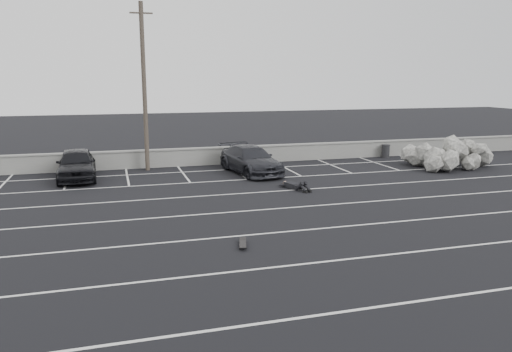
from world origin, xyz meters
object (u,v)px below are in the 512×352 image
object	(u,v)px
utility_pole	(144,87)
trash_bin	(386,151)
riprap_pile	(441,159)
car_right	(251,160)
car_left	(76,164)
person	(292,183)
skateboard	(243,244)

from	to	relation	value
utility_pole	trash_bin	size ratio (longest dim) A/B	10.85
utility_pole	riprap_pile	world-z (taller)	utility_pole
car_right	car_left	bearing A→B (deg)	164.61
car_right	person	world-z (taller)	car_right
trash_bin	person	distance (m)	11.55
utility_pole	riprap_pile	size ratio (longest dim) A/B	1.72
car_left	utility_pole	bearing A→B (deg)	22.04
car_left	skateboard	xyz separation A→B (m)	(5.61, -12.58, -0.72)
car_left	riprap_pile	bearing A→B (deg)	-8.11
car_right	riprap_pile	size ratio (longest dim) A/B	0.96
car_left	riprap_pile	size ratio (longest dim) A/B	0.88
car_right	trash_bin	world-z (taller)	car_right
riprap_pile	person	xyz separation A→B (m)	(-10.43, -2.84, -0.26)
utility_pole	skateboard	distance (m)	15.07
trash_bin	person	xyz separation A→B (m)	(-9.19, -6.99, -0.19)
trash_bin	skateboard	distance (m)	19.86
car_right	person	distance (m)	4.32
car_right	riprap_pile	distance (m)	11.39
riprap_pile	skateboard	size ratio (longest dim) A/B	6.29
car_right	skateboard	xyz separation A→B (m)	(-3.53, -11.69, -0.67)
car_left	car_right	xyz separation A→B (m)	(9.15, -0.88, -0.06)
car_left	utility_pole	xyz separation A→B (m)	(3.72, 1.65, 3.88)
car_right	riprap_pile	xyz separation A→B (m)	(11.30, -1.36, -0.24)
car_left	car_right	world-z (taller)	car_left
person	car_right	bearing A→B (deg)	84.44
car_right	riprap_pile	bearing A→B (deg)	-16.76
trash_bin	person	world-z (taller)	trash_bin
riprap_pile	skateboard	distance (m)	18.08
utility_pole	skateboard	xyz separation A→B (m)	(1.89, -14.22, -4.60)
utility_pole	person	xyz separation A→B (m)	(6.30, -6.73, -4.43)
skateboard	car_right	bearing A→B (deg)	87.69
trash_bin	person	bearing A→B (deg)	-142.74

